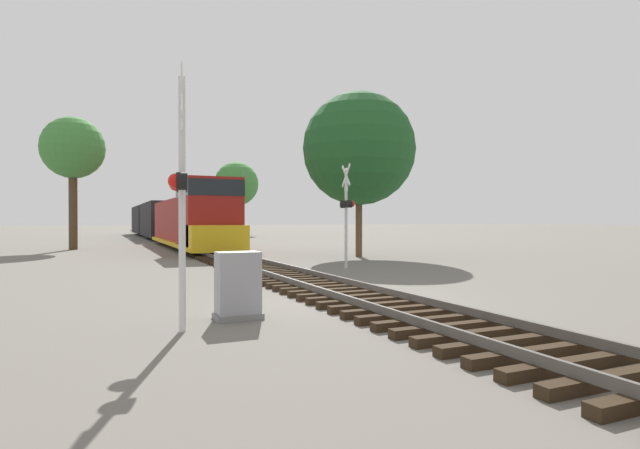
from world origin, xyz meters
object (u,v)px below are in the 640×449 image
at_px(relay_cabinet, 238,286).
at_px(tree_mid_background, 73,149).
at_px(crossing_signal_near, 181,187).
at_px(tree_far_right, 359,149).
at_px(tree_deep_background, 236,184).
at_px(freight_train, 163,221).
at_px(crossing_signal_far, 347,207).

xyz_separation_m(relay_cabinet, tree_mid_background, (-4.05, 27.12, 6.00)).
relative_size(crossing_signal_near, tree_mid_background, 0.53).
bearing_deg(tree_mid_background, tree_far_right, -43.15).
bearing_deg(tree_deep_background, relay_cabinet, -104.40).
xyz_separation_m(freight_train, tree_far_right, (7.02, -26.16, 3.82)).
height_order(crossing_signal_far, relay_cabinet, crossing_signal_far).
relative_size(crossing_signal_near, crossing_signal_far, 1.09).
bearing_deg(relay_cabinet, freight_train, 85.49).
height_order(freight_train, relay_cabinet, freight_train).
bearing_deg(crossing_signal_far, tree_mid_background, 36.04).
bearing_deg(relay_cabinet, tree_mid_background, 98.49).
bearing_deg(crossing_signal_far, relay_cabinet, 147.67).
bearing_deg(relay_cabinet, crossing_signal_far, 51.48).
distance_m(freight_train, tree_deep_background, 18.29).
xyz_separation_m(freight_train, crossing_signal_near, (-4.34, -40.65, 0.61)).
height_order(freight_train, crossing_signal_far, freight_train).
xyz_separation_m(crossing_signal_near, tree_mid_background, (-2.86, 27.82, 4.12)).
relative_size(crossing_signal_near, relay_cabinet, 3.47).
distance_m(freight_train, relay_cabinet, 40.10).
relative_size(tree_far_right, tree_deep_background, 0.92).
height_order(freight_train, tree_deep_background, tree_deep_background).
distance_m(freight_train, crossing_signal_far, 31.75).
relative_size(tree_far_right, tree_mid_background, 1.00).
distance_m(freight_train, tree_far_right, 27.35).
distance_m(tree_far_right, tree_mid_background, 19.51).
height_order(crossing_signal_far, tree_far_right, tree_far_right).
height_order(tree_far_right, tree_mid_background, tree_mid_background).
relative_size(crossing_signal_far, relay_cabinet, 3.19).
distance_m(crossing_signal_near, relay_cabinet, 2.33).
relative_size(crossing_signal_far, tree_far_right, 0.48).
relative_size(relay_cabinet, tree_mid_background, 0.15).
distance_m(crossing_signal_far, tree_deep_background, 46.34).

